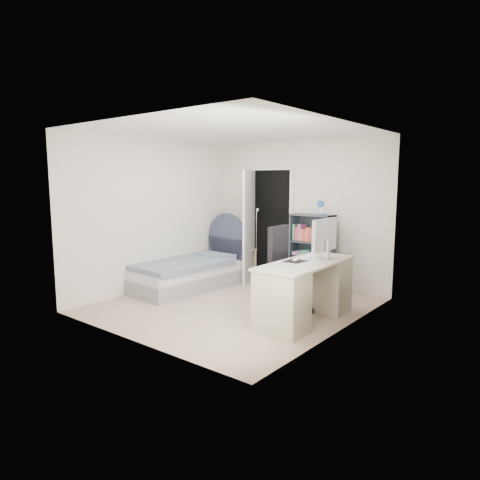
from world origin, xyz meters
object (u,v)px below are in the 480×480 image
Objects in this scene: floor_lamp at (257,249)px; office_chair at (287,264)px; bookcase at (312,256)px; desk at (306,288)px; bed at (191,272)px; nightstand at (241,256)px.

floor_lamp is 1.11× the size of office_chair.
bookcase reaches higher than desk.
bookcase is at bearing 101.39° from office_chair.
bed is 3.19× the size of nightstand.
bookcase is (1.30, -0.23, 0.05)m from floor_lamp.
nightstand is 2.62m from desk.
floor_lamp is 0.87× the size of bookcase.
bed is at bearing -146.67° from bookcase.
floor_lamp is at bearing 138.35° from office_chair.
nightstand is at bearing -132.28° from floor_lamp.
desk is (2.40, -0.29, 0.15)m from bed.
bed is 1.96m from office_chair.
desk is at bearing -30.20° from office_chair.
office_chair is at bearing -0.47° from bed.
nightstand is 0.42× the size of bookcase.
nightstand is 0.48× the size of floor_lamp.
bed is 2.05m from bookcase.
bookcase is at bearing -0.11° from nightstand.
bed is 1.43m from floor_lamp.
bookcase is at bearing -10.09° from floor_lamp.
floor_lamp is at bearing 169.91° from bookcase.
nightstand is at bearing 179.89° from bookcase.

